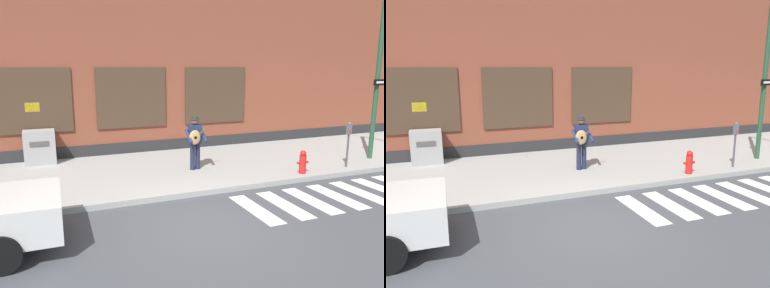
% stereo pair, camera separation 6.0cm
% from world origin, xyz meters
% --- Properties ---
extents(ground_plane, '(160.00, 160.00, 0.00)m').
position_xyz_m(ground_plane, '(0.00, 0.00, 0.00)').
color(ground_plane, '#424449').
extents(sidewalk, '(28.00, 4.88, 0.15)m').
position_xyz_m(sidewalk, '(0.00, 4.22, 0.07)').
color(sidewalk, '#9E9E99').
rests_on(sidewalk, ground).
extents(building_backdrop, '(28.00, 4.06, 9.47)m').
position_xyz_m(building_backdrop, '(-0.00, 8.66, 4.73)').
color(building_backdrop, brown).
rests_on(building_backdrop, ground).
extents(crosswalk, '(5.20, 1.90, 0.01)m').
position_xyz_m(crosswalk, '(3.86, 0.49, 0.01)').
color(crosswalk, silver).
rests_on(crosswalk, ground).
extents(busker, '(0.70, 0.52, 1.65)m').
position_xyz_m(busker, '(1.26, 3.71, 1.09)').
color(busker, '#1E233D').
rests_on(busker, sidewalk).
extents(parking_meter, '(0.13, 0.11, 1.44)m').
position_xyz_m(parking_meter, '(5.82, 2.22, 1.09)').
color(parking_meter, '#47474C').
rests_on(parking_meter, sidewalk).
extents(utility_box, '(0.96, 0.65, 1.10)m').
position_xyz_m(utility_box, '(-3.16, 6.21, 0.70)').
color(utility_box, '#9E9E9E').
rests_on(utility_box, sidewalk).
extents(fire_hydrant, '(0.38, 0.20, 0.70)m').
position_xyz_m(fire_hydrant, '(4.06, 2.14, 0.49)').
color(fire_hydrant, red).
rests_on(fire_hydrant, sidewalk).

